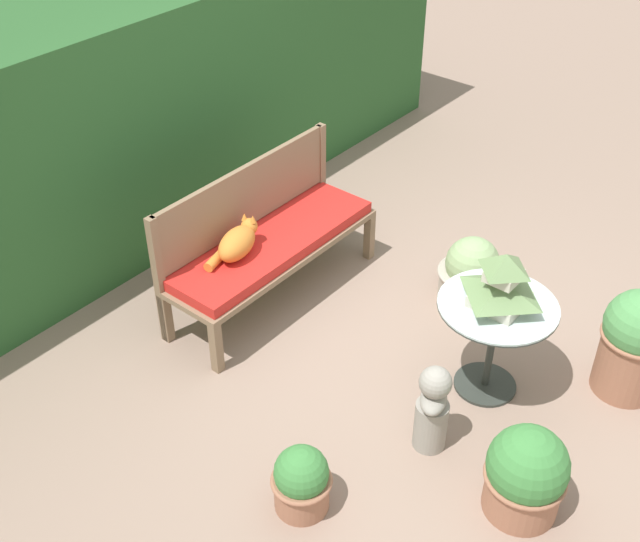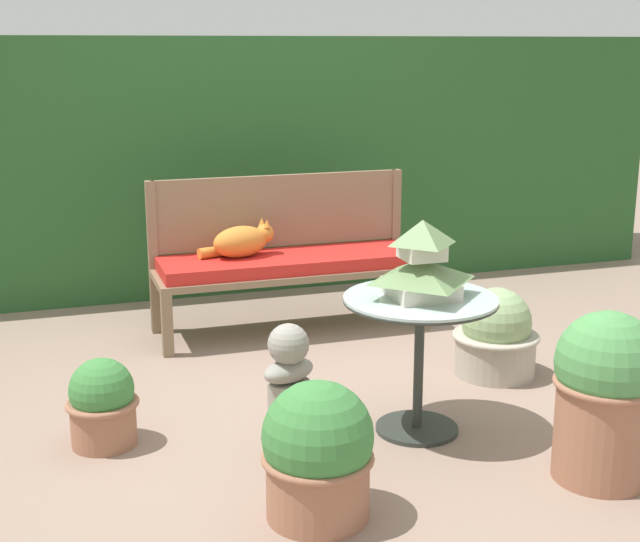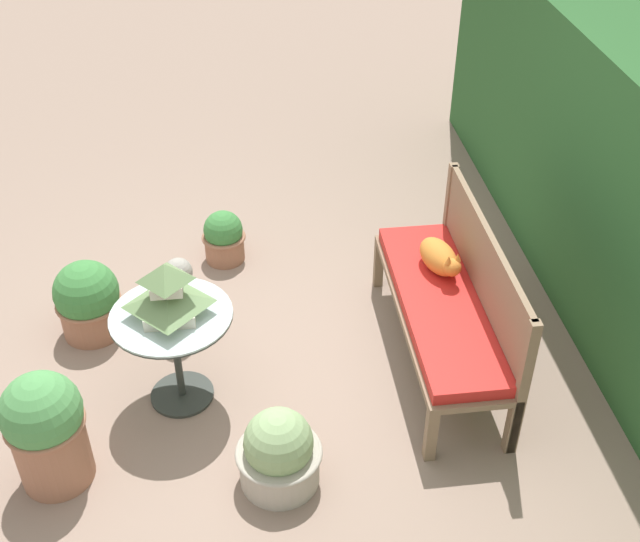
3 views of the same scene
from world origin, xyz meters
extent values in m
plane|color=gray|center=(0.00, 0.00, 0.00)|extent=(30.00, 30.00, 0.00)
cube|color=#285628|center=(0.00, 2.51, 0.88)|extent=(6.40, 1.03, 1.76)
cube|color=#7F664C|center=(-0.75, 0.85, 0.18)|extent=(0.06, 0.06, 0.36)
cube|color=#7F664C|center=(0.81, 0.85, 0.18)|extent=(0.06, 0.06, 0.36)
cube|color=#7F664C|center=(-0.75, 1.30, 0.18)|extent=(0.06, 0.06, 0.36)
cube|color=#7F664C|center=(0.81, 1.30, 0.18)|extent=(0.06, 0.06, 0.36)
cube|color=#7F664C|center=(0.03, 1.08, 0.38)|extent=(1.62, 0.51, 0.04)
cube|color=red|center=(0.03, 1.08, 0.44)|extent=(1.56, 0.47, 0.08)
cube|color=#7F664C|center=(-0.75, 1.31, 0.46)|extent=(0.06, 0.06, 0.93)
cube|color=#7F664C|center=(0.82, 1.31, 0.46)|extent=(0.06, 0.06, 0.93)
cube|color=#7F664C|center=(0.03, 1.31, 0.71)|extent=(1.56, 0.04, 0.44)
ellipsoid|color=orange|center=(-0.26, 1.12, 0.57)|extent=(0.38, 0.27, 0.19)
sphere|color=orange|center=(-0.10, 1.16, 0.60)|extent=(0.11, 0.11, 0.11)
cone|color=orange|center=(-0.11, 1.19, 0.67)|extent=(0.04, 0.04, 0.05)
cone|color=orange|center=(-0.09, 1.13, 0.67)|extent=(0.04, 0.04, 0.05)
cylinder|color=orange|center=(-0.41, 1.16, 0.51)|extent=(0.20, 0.11, 0.07)
cylinder|color=#2D332D|center=(0.18, -0.50, 0.01)|extent=(0.38, 0.38, 0.02)
cylinder|color=#2D332D|center=(0.18, -0.50, 0.31)|extent=(0.04, 0.04, 0.62)
cylinder|color=silver|center=(0.18, -0.50, 0.63)|extent=(0.68, 0.68, 0.01)
torus|color=#2D332D|center=(0.18, -0.50, 0.61)|extent=(0.68, 0.68, 0.02)
cube|color=beige|center=(0.18, -0.50, 0.67)|extent=(0.28, 0.28, 0.07)
pyramid|color=#668451|center=(0.18, -0.50, 0.75)|extent=(0.37, 0.37, 0.10)
cube|color=beige|center=(0.18, -0.50, 0.84)|extent=(0.17, 0.17, 0.07)
pyramid|color=#668451|center=(0.18, -0.50, 0.92)|extent=(0.23, 0.23, 0.11)
cylinder|color=gray|center=(-0.42, -0.48, 0.15)|extent=(0.18, 0.18, 0.31)
ellipsoid|color=gray|center=(-0.42, -0.48, 0.35)|extent=(0.29, 0.24, 0.10)
sphere|color=gray|center=(-0.42, -0.48, 0.47)|extent=(0.18, 0.18, 0.18)
cylinder|color=#9E664C|center=(-1.19, -0.20, 0.10)|extent=(0.28, 0.28, 0.20)
torus|color=#9E664C|center=(-1.19, -0.20, 0.19)|extent=(0.32, 0.32, 0.03)
sphere|color=#3D7F3D|center=(-1.19, -0.20, 0.25)|extent=(0.28, 0.28, 0.28)
cylinder|color=#ADA393|center=(0.86, 0.03, 0.11)|extent=(0.42, 0.42, 0.23)
torus|color=#ADA393|center=(0.86, 0.03, 0.21)|extent=(0.46, 0.46, 0.03)
sphere|color=#89A870|center=(0.86, 0.03, 0.29)|extent=(0.37, 0.37, 0.37)
cylinder|color=#9E664C|center=(0.69, -1.14, 0.21)|extent=(0.38, 0.38, 0.42)
torus|color=#9E664C|center=(0.69, -1.14, 0.41)|extent=(0.42, 0.42, 0.03)
sphere|color=#4C8E4C|center=(0.69, -1.14, 0.49)|extent=(0.42, 0.42, 0.42)
cylinder|color=#9E664C|center=(-0.49, -1.08, 0.12)|extent=(0.38, 0.38, 0.25)
torus|color=#9E664C|center=(-0.49, -1.08, 0.24)|extent=(0.42, 0.42, 0.03)
sphere|color=#3D7F3D|center=(-0.49, -1.08, 0.32)|extent=(0.41, 0.41, 0.41)
camera|label=1|loc=(-3.15, -1.94, 3.45)|focal=45.00mm
camera|label=2|loc=(-1.41, -3.93, 1.71)|focal=50.00mm
camera|label=3|loc=(3.63, -0.09, 3.47)|focal=45.00mm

